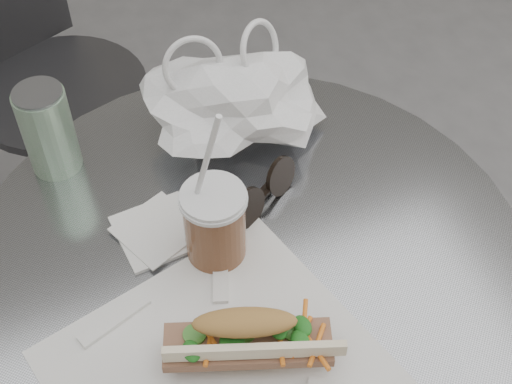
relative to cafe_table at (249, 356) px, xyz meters
name	(u,v)px	position (x,y,z in m)	size (l,w,h in m)	color
cafe_table	(249,356)	(0.00, 0.00, 0.00)	(0.76, 0.76, 0.74)	slate
chair_far	(62,125)	(-0.16, 0.80, -0.13)	(0.41, 0.44, 0.74)	#2F3032
sandwich_paper	(222,375)	(-0.09, -0.15, 0.28)	(0.35, 0.33, 0.00)	white
banh_mi	(247,339)	(-0.06, -0.14, 0.32)	(0.25, 0.17, 0.08)	#A7883F
iced_coffee	(215,223)	(-0.04, 0.02, 0.33)	(0.09, 0.09, 0.25)	brown
sunglasses	(264,193)	(0.05, 0.07, 0.30)	(0.12, 0.09, 0.06)	black
plastic_bag	(234,102)	(0.07, 0.22, 0.34)	(0.25, 0.19, 0.12)	white
napkin_stack	(158,231)	(-0.10, 0.08, 0.28)	(0.13, 0.13, 0.01)	white
drink_can	(48,130)	(-0.20, 0.26, 0.34)	(0.07, 0.07, 0.14)	#5EA164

